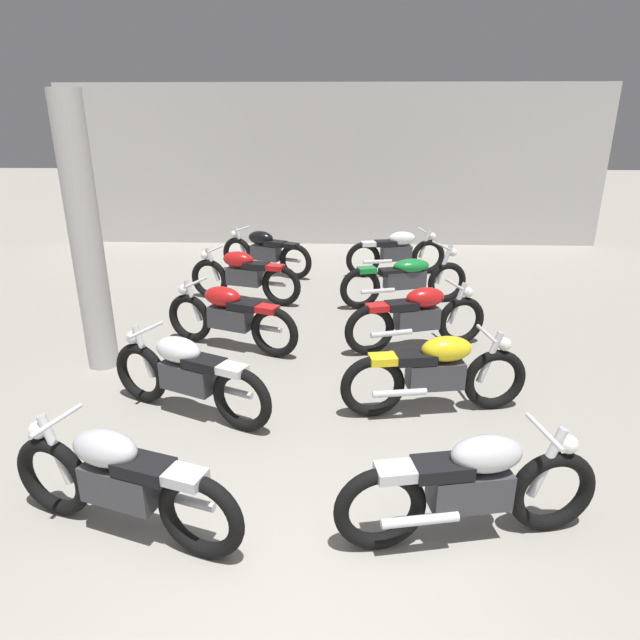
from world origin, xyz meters
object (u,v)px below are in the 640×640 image
(motorcycle_left_row_4, at_px, (265,251))
(motorcycle_right_row_4, at_px, (397,252))
(motorcycle_left_row_0, at_px, (120,481))
(motorcycle_left_row_2, at_px, (230,316))
(motorcycle_left_row_3, at_px, (244,275))
(motorcycle_right_row_3, at_px, (406,278))
(support_pillar, at_px, (86,238))
(motorcycle_right_row_2, at_px, (418,317))
(motorcycle_left_row_1, at_px, (187,374))
(motorcycle_right_row_1, at_px, (436,372))
(motorcycle_right_row_0, at_px, (471,486))

(motorcycle_left_row_4, height_order, motorcycle_right_row_4, same)
(motorcycle_left_row_0, height_order, motorcycle_left_row_2, same)
(motorcycle_left_row_3, height_order, motorcycle_right_row_3, motorcycle_right_row_3)
(motorcycle_right_row_3, bearing_deg, motorcycle_left_row_3, 178.34)
(support_pillar, distance_m, motorcycle_right_row_4, 5.96)
(motorcycle_right_row_2, bearing_deg, motorcycle_right_row_3, 88.76)
(support_pillar, height_order, motorcycle_left_row_3, support_pillar)
(support_pillar, bearing_deg, motorcycle_left_row_3, 61.95)
(motorcycle_left_row_4, height_order, motorcycle_right_row_3, motorcycle_right_row_3)
(motorcycle_left_row_0, xyz_separation_m, motorcycle_left_row_1, (0.03, 1.74, 0.00))
(motorcycle_right_row_2, height_order, motorcycle_right_row_4, same)
(motorcycle_left_row_4, bearing_deg, motorcycle_right_row_4, 1.48)
(support_pillar, height_order, motorcycle_right_row_1, support_pillar)
(motorcycle_left_row_1, relative_size, motorcycle_left_row_3, 0.95)
(motorcycle_left_row_3, bearing_deg, motorcycle_left_row_2, -85.85)
(motorcycle_left_row_1, xyz_separation_m, motorcycle_right_row_1, (2.54, 0.14, 0.00))
(motorcycle_left_row_0, bearing_deg, motorcycle_right_row_4, 69.69)
(motorcycle_left_row_3, relative_size, motorcycle_right_row_0, 0.98)
(motorcycle_right_row_3, bearing_deg, motorcycle_right_row_0, -91.15)
(motorcycle_right_row_0, distance_m, motorcycle_right_row_3, 5.32)
(motorcycle_right_row_0, bearing_deg, motorcycle_right_row_2, 88.90)
(motorcycle_left_row_1, relative_size, motorcycle_left_row_4, 0.99)
(motorcycle_left_row_0, bearing_deg, motorcycle_left_row_1, 89.05)
(support_pillar, height_order, motorcycle_left_row_0, support_pillar)
(motorcycle_left_row_2, bearing_deg, motorcycle_left_row_4, 90.08)
(motorcycle_left_row_3, relative_size, motorcycle_right_row_2, 1.00)
(motorcycle_right_row_0, bearing_deg, motorcycle_right_row_4, 88.95)
(motorcycle_left_row_3, relative_size, motorcycle_left_row_4, 1.04)
(support_pillar, xyz_separation_m, motorcycle_left_row_2, (1.49, 0.57, -1.14))
(motorcycle_left_row_0, xyz_separation_m, motorcycle_right_row_2, (2.59, 3.54, 0.00))
(motorcycle_left_row_1, height_order, motorcycle_left_row_2, same)
(motorcycle_left_row_0, distance_m, motorcycle_right_row_1, 3.18)
(motorcycle_left_row_2, xyz_separation_m, motorcycle_right_row_3, (2.50, 1.88, -0.01))
(motorcycle_left_row_3, relative_size, motorcycle_right_row_4, 0.99)
(motorcycle_left_row_2, bearing_deg, motorcycle_right_row_4, 55.61)
(motorcycle_left_row_0, height_order, motorcycle_left_row_1, same)
(support_pillar, distance_m, motorcycle_left_row_3, 3.09)
(motorcycle_right_row_1, bearing_deg, motorcycle_left_row_1, -176.74)
(motorcycle_right_row_2, bearing_deg, motorcycle_left_row_0, -126.16)
(motorcycle_left_row_2, bearing_deg, support_pillar, -158.96)
(motorcycle_left_row_4, relative_size, motorcycle_right_row_0, 0.94)
(support_pillar, xyz_separation_m, motorcycle_left_row_3, (1.35, 2.53, -1.14))
(motorcycle_left_row_2, bearing_deg, motorcycle_left_row_3, 94.15)
(motorcycle_left_row_0, relative_size, motorcycle_right_row_3, 0.90)
(motorcycle_left_row_4, relative_size, motorcycle_right_row_3, 0.87)
(motorcycle_left_row_3, height_order, motorcycle_right_row_2, same)
(motorcycle_left_row_2, xyz_separation_m, motorcycle_right_row_2, (2.46, 0.06, 0.00))
(motorcycle_left_row_4, height_order, motorcycle_right_row_0, same)
(motorcycle_left_row_2, relative_size, motorcycle_left_row_3, 0.97)
(motorcycle_left_row_3, relative_size, motorcycle_right_row_1, 0.98)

